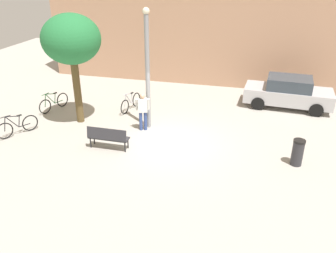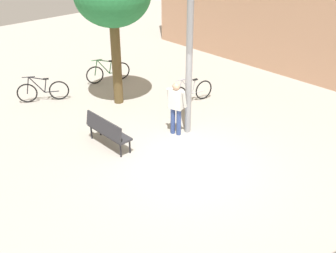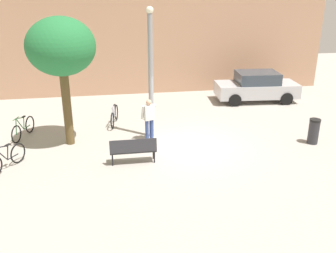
{
  "view_description": "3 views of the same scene",
  "coord_description": "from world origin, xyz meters",
  "px_view_note": "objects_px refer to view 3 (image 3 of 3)",
  "views": [
    {
      "loc": [
        2.99,
        -11.93,
        6.58
      ],
      "look_at": [
        -0.08,
        0.04,
        0.72
      ],
      "focal_mm": 36.82,
      "sensor_mm": 36.0,
      "label": 1
    },
    {
      "loc": [
        6.5,
        -6.79,
        6.07
      ],
      "look_at": [
        -0.9,
        0.13,
        0.74
      ],
      "focal_mm": 43.95,
      "sensor_mm": 36.0,
      "label": 2
    },
    {
      "loc": [
        -2.93,
        -12.71,
        5.84
      ],
      "look_at": [
        -0.81,
        0.12,
        0.84
      ],
      "focal_mm": 39.9,
      "sensor_mm": 36.0,
      "label": 3
    }
  ],
  "objects_px": {
    "lamppost": "(151,71)",
    "trash_bin": "(314,131)",
    "bicycle_silver": "(114,116)",
    "bicycle_green": "(23,129)",
    "plaza_tree": "(61,48)",
    "park_bench": "(133,149)",
    "bicycle_black": "(6,159)",
    "parked_car_silver": "(257,87)",
    "person_by_lamppost": "(149,117)"
  },
  "relations": [
    {
      "from": "park_bench",
      "to": "plaza_tree",
      "type": "distance_m",
      "value": 4.44
    },
    {
      "from": "bicycle_silver",
      "to": "bicycle_green",
      "type": "relative_size",
      "value": 1.03
    },
    {
      "from": "parked_car_silver",
      "to": "trash_bin",
      "type": "xyz_separation_m",
      "value": [
        0.05,
        -5.72,
        -0.28
      ]
    },
    {
      "from": "plaza_tree",
      "to": "parked_car_silver",
      "type": "height_order",
      "value": "plaza_tree"
    },
    {
      "from": "bicycle_black",
      "to": "trash_bin",
      "type": "xyz_separation_m",
      "value": [
        11.23,
        0.38,
        0.12
      ]
    },
    {
      "from": "park_bench",
      "to": "bicycle_green",
      "type": "bearing_deg",
      "value": 144.07
    },
    {
      "from": "person_by_lamppost",
      "to": "bicycle_green",
      "type": "distance_m",
      "value": 5.13
    },
    {
      "from": "plaza_tree",
      "to": "parked_car_silver",
      "type": "relative_size",
      "value": 1.11
    },
    {
      "from": "bicycle_green",
      "to": "trash_bin",
      "type": "bearing_deg",
      "value": -12.29
    },
    {
      "from": "trash_bin",
      "to": "park_bench",
      "type": "bearing_deg",
      "value": -175.14
    },
    {
      "from": "bicycle_black",
      "to": "parked_car_silver",
      "type": "bearing_deg",
      "value": 28.6
    },
    {
      "from": "lamppost",
      "to": "park_bench",
      "type": "height_order",
      "value": "lamppost"
    },
    {
      "from": "plaza_tree",
      "to": "bicycle_silver",
      "type": "distance_m",
      "value": 4.19
    },
    {
      "from": "bicycle_black",
      "to": "lamppost",
      "type": "bearing_deg",
      "value": 22.51
    },
    {
      "from": "person_by_lamppost",
      "to": "plaza_tree",
      "type": "distance_m",
      "value": 4.12
    },
    {
      "from": "plaza_tree",
      "to": "bicycle_black",
      "type": "distance_m",
      "value": 4.27
    },
    {
      "from": "lamppost",
      "to": "bicycle_green",
      "type": "xyz_separation_m",
      "value": [
        -5.12,
        0.69,
        -2.3
      ]
    },
    {
      "from": "parked_car_silver",
      "to": "bicycle_black",
      "type": "bearing_deg",
      "value": -151.4
    },
    {
      "from": "bicycle_green",
      "to": "bicycle_black",
      "type": "bearing_deg",
      "value": -90.29
    },
    {
      "from": "lamppost",
      "to": "trash_bin",
      "type": "distance_m",
      "value": 6.71
    },
    {
      "from": "plaza_tree",
      "to": "parked_car_silver",
      "type": "bearing_deg",
      "value": 24.35
    },
    {
      "from": "bicycle_black",
      "to": "bicycle_green",
      "type": "distance_m",
      "value": 2.82
    },
    {
      "from": "plaza_tree",
      "to": "parked_car_silver",
      "type": "xyz_separation_m",
      "value": [
        9.26,
        4.19,
        -2.92
      ]
    },
    {
      "from": "bicycle_green",
      "to": "trash_bin",
      "type": "distance_m",
      "value": 11.48
    },
    {
      "from": "lamppost",
      "to": "plaza_tree",
      "type": "bearing_deg",
      "value": -176.02
    },
    {
      "from": "park_bench",
      "to": "bicycle_silver",
      "type": "height_order",
      "value": "bicycle_silver"
    },
    {
      "from": "bicycle_silver",
      "to": "trash_bin",
      "type": "xyz_separation_m",
      "value": [
        7.55,
        -3.39,
        0.12
      ]
    },
    {
      "from": "parked_car_silver",
      "to": "trash_bin",
      "type": "distance_m",
      "value": 5.72
    },
    {
      "from": "park_bench",
      "to": "bicycle_green",
      "type": "height_order",
      "value": "bicycle_green"
    },
    {
      "from": "bicycle_silver",
      "to": "bicycle_black",
      "type": "bearing_deg",
      "value": -134.34
    },
    {
      "from": "plaza_tree",
      "to": "parked_car_silver",
      "type": "distance_m",
      "value": 10.58
    },
    {
      "from": "person_by_lamppost",
      "to": "trash_bin",
      "type": "bearing_deg",
      "value": -12.45
    },
    {
      "from": "plaza_tree",
      "to": "bicycle_silver",
      "type": "relative_size",
      "value": 2.68
    },
    {
      "from": "person_by_lamppost",
      "to": "plaza_tree",
      "type": "relative_size",
      "value": 0.35
    },
    {
      "from": "bicycle_green",
      "to": "parked_car_silver",
      "type": "height_order",
      "value": "parked_car_silver"
    },
    {
      "from": "bicycle_green",
      "to": "parked_car_silver",
      "type": "bearing_deg",
      "value": 16.34
    },
    {
      "from": "lamppost",
      "to": "plaza_tree",
      "type": "xyz_separation_m",
      "value": [
        -3.22,
        -0.22,
        1.01
      ]
    },
    {
      "from": "park_bench",
      "to": "person_by_lamppost",
      "type": "bearing_deg",
      "value": 68.32
    },
    {
      "from": "bicycle_black",
      "to": "person_by_lamppost",
      "type": "bearing_deg",
      "value": 19.38
    },
    {
      "from": "lamppost",
      "to": "bicycle_black",
      "type": "relative_size",
      "value": 3.17
    },
    {
      "from": "plaza_tree",
      "to": "bicycle_black",
      "type": "relative_size",
      "value": 3.0
    },
    {
      "from": "lamppost",
      "to": "bicycle_green",
      "type": "height_order",
      "value": "lamppost"
    },
    {
      "from": "park_bench",
      "to": "bicycle_black",
      "type": "height_order",
      "value": "bicycle_black"
    },
    {
      "from": "person_by_lamppost",
      "to": "trash_bin",
      "type": "relative_size",
      "value": 1.69
    },
    {
      "from": "bicycle_green",
      "to": "trash_bin",
      "type": "height_order",
      "value": "trash_bin"
    },
    {
      "from": "parked_car_silver",
      "to": "bicycle_green",
      "type": "bearing_deg",
      "value": -163.66
    },
    {
      "from": "park_bench",
      "to": "bicycle_silver",
      "type": "relative_size",
      "value": 0.9
    },
    {
      "from": "plaza_tree",
      "to": "bicycle_green",
      "type": "distance_m",
      "value": 3.93
    },
    {
      "from": "lamppost",
      "to": "bicycle_black",
      "type": "bearing_deg",
      "value": -157.49
    },
    {
      "from": "park_bench",
      "to": "bicycle_green",
      "type": "distance_m",
      "value": 5.18
    }
  ]
}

